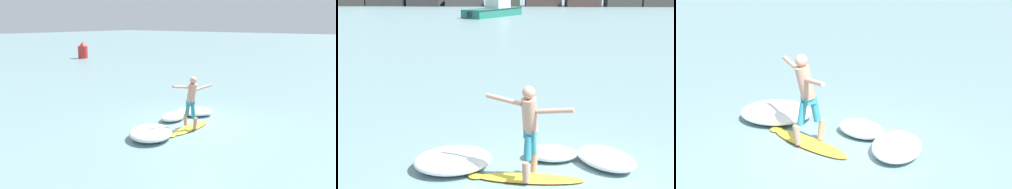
{
  "view_description": "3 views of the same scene",
  "coord_description": "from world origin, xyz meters",
  "views": [
    {
      "loc": [
        -9.97,
        -6.2,
        3.76
      ],
      "look_at": [
        -0.52,
        1.01,
        1.11
      ],
      "focal_mm": 35.0,
      "sensor_mm": 36.0,
      "label": 1
    },
    {
      "loc": [
        -0.56,
        -8.51,
        3.81
      ],
      "look_at": [
        -1.16,
        1.82,
        1.26
      ],
      "focal_mm": 50.0,
      "sensor_mm": 36.0,
      "label": 2
    },
    {
      "loc": [
        7.03,
        -7.34,
        4.54
      ],
      "look_at": [
        -0.63,
        1.06,
        0.8
      ],
      "focal_mm": 60.0,
      "sensor_mm": 36.0,
      "label": 3
    }
  ],
  "objects": [
    {
      "name": "wave_foam_at_tail",
      "position": [
        -0.13,
        1.06,
        0.15
      ],
      "size": [
        1.18,
        0.83,
        0.3
      ],
      "color": "white",
      "rests_on": "ground"
    },
    {
      "name": "wave_foam_at_nose",
      "position": [
        -2.17,
        0.47,
        0.18
      ],
      "size": [
        2.13,
        2.05,
        0.37
      ],
      "color": "white",
      "rests_on": "ground"
    },
    {
      "name": "surfboard",
      "position": [
        -0.62,
        -0.03,
        0.04
      ],
      "size": [
        2.29,
        0.6,
        0.2
      ],
      "color": "yellow",
      "rests_on": "ground"
    },
    {
      "name": "wave_foam_beside",
      "position": [
        1.0,
        0.8,
        0.16
      ],
      "size": [
        1.62,
        1.78,
        0.32
      ],
      "color": "white",
      "rests_on": "ground"
    },
    {
      "name": "surfer",
      "position": [
        -0.6,
        -0.09,
        1.16
      ],
      "size": [
        1.66,
        0.8,
        1.85
      ],
      "color": "tan",
      "rests_on": "surfboard"
    },
    {
      "name": "ground_plane",
      "position": [
        0.0,
        0.0,
        0.0
      ],
      "size": [
        200.0,
        200.0,
        0.0
      ],
      "primitive_type": "plane",
      "color": "#72969A"
    }
  ]
}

